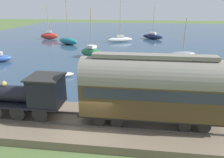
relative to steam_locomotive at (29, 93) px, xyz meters
name	(u,v)px	position (x,y,z in m)	size (l,w,h in m)	color
ground_plane	(94,134)	(-0.72, -4.61, -2.32)	(200.00, 200.00, 0.00)	#516B38
harbor_water	(129,37)	(43.00, -4.61, -2.32)	(80.00, 80.00, 0.01)	#2D4760
rail_embankment	(96,124)	(0.00, -4.61, -2.05)	(5.41, 56.00, 0.66)	#756651
steam_locomotive	(29,93)	(0.00, 0.00, 0.00)	(2.16, 6.31, 3.09)	black
passenger_coach	(152,87)	(0.00, -8.18, 0.86)	(2.34, 9.17, 4.58)	black
sailboat_green	(92,52)	(20.09, 0.07, -1.52)	(3.53, 4.46, 7.54)	#236B42
sailboat_white	(120,39)	(34.86, -2.99, -1.70)	(3.15, 5.55, 9.18)	white
sailboat_gray	(183,54)	(22.22, -14.14, -1.85)	(2.15, 4.30, 5.98)	gray
sailboat_navy	(153,36)	(39.95, -10.27, -1.69)	(3.76, 5.14, 7.30)	#192347
sailboat_brown	(223,70)	(13.58, -17.30, -1.80)	(2.39, 4.16, 5.31)	brown
sailboat_teal	(68,41)	(30.50, 7.25, -1.60)	(3.83, 5.13, 8.79)	#1E707A
sailboat_red	(49,36)	(36.56, 13.84, -1.50)	(1.91, 4.09, 7.65)	#B72D23
rowboat_mid_harbor	(63,75)	(10.15, 1.36, -2.06)	(1.82, 2.61, 0.52)	silver
rowboat_far_out	(125,73)	(11.83, -5.73, -2.07)	(2.46, 2.08, 0.50)	silver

